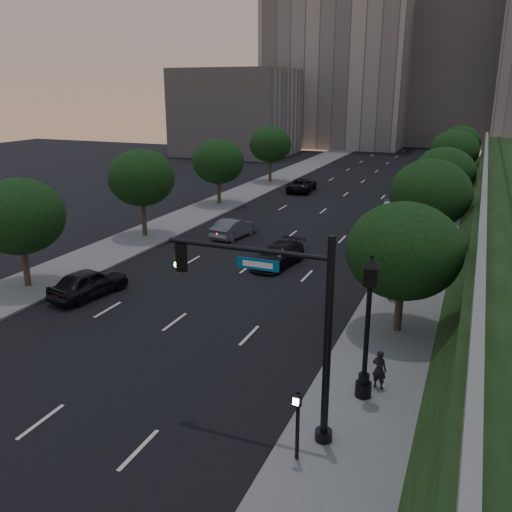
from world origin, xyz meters
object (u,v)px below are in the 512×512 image
at_px(traffic_signal_mast, 294,335).
at_px(sedan_near_left, 89,282).
at_px(sedan_near_right, 278,255).
at_px(sedan_far_left, 302,185).
at_px(street_lamp, 367,335).
at_px(pedestrian_a, 379,369).
at_px(pedestrian_b, 394,283).
at_px(sedan_far_right, 389,207).
at_px(sedan_mid_left, 234,228).
at_px(pedestrian_c, 413,259).

height_order(traffic_signal_mast, sedan_near_left, traffic_signal_mast).
bearing_deg(sedan_near_right, sedan_far_left, 112.98).
distance_m(street_lamp, sedan_near_right, 16.10).
xyz_separation_m(sedan_near_right, pedestrian_a, (8.77, -12.83, 0.22)).
xyz_separation_m(sedan_near_right, pedestrian_b, (7.88, -3.53, 0.38)).
height_order(street_lamp, sedan_far_right, street_lamp).
xyz_separation_m(sedan_far_right, pedestrian_a, (4.47, -30.20, 0.17)).
bearing_deg(sedan_mid_left, street_lamp, 135.02).
bearing_deg(sedan_near_right, sedan_near_left, -122.23).
bearing_deg(sedan_near_right, sedan_far_right, 84.68).
bearing_deg(sedan_near_right, pedestrian_c, 16.93).
height_order(sedan_near_right, pedestrian_b, pedestrian_b).
xyz_separation_m(pedestrian_a, pedestrian_b, (-0.89, 9.30, 0.16)).
xyz_separation_m(sedan_far_left, pedestrian_a, (15.31, -38.34, 0.18)).
height_order(street_lamp, sedan_near_right, street_lamp).
bearing_deg(traffic_signal_mast, sedan_near_left, 151.88).
xyz_separation_m(traffic_signal_mast, street_lamp, (1.73, 3.10, -1.04)).
height_order(traffic_signal_mast, street_lamp, traffic_signal_mast).
height_order(sedan_mid_left, pedestrian_c, pedestrian_c).
bearing_deg(pedestrian_b, pedestrian_a, 118.44).
bearing_deg(pedestrian_b, pedestrian_c, -72.28).
distance_m(sedan_near_left, sedan_near_right, 11.92).
xyz_separation_m(traffic_signal_mast, sedan_far_left, (-13.17, 42.23, -2.93)).
xyz_separation_m(traffic_signal_mast, sedan_mid_left, (-12.15, 21.96, -2.93)).
height_order(street_lamp, sedan_near_left, street_lamp).
distance_m(street_lamp, pedestrian_c, 14.93).
bearing_deg(sedan_near_left, sedan_mid_left, -88.90).
distance_m(sedan_near_left, sedan_mid_left, 14.44).
bearing_deg(sedan_far_left, pedestrian_a, 108.16).
height_order(traffic_signal_mast, sedan_far_right, traffic_signal_mast).
bearing_deg(sedan_near_right, pedestrian_b, -15.56).
height_order(traffic_signal_mast, pedestrian_b, traffic_signal_mast).
bearing_deg(pedestrian_a, pedestrian_b, -70.31).
bearing_deg(pedestrian_c, sedan_near_left, 20.40).
height_order(sedan_near_right, sedan_far_right, sedan_far_right).
distance_m(traffic_signal_mast, sedan_mid_left, 25.27).
bearing_deg(traffic_signal_mast, pedestrian_a, 61.06).
bearing_deg(pedestrian_a, street_lamp, 76.36).
xyz_separation_m(sedan_mid_left, pedestrian_b, (13.41, -8.77, 0.34)).
bearing_deg(pedestrian_b, sedan_near_right, -1.17).
height_order(street_lamp, pedestrian_c, street_lamp).
relative_size(street_lamp, sedan_far_left, 1.05).
distance_m(traffic_signal_mast, pedestrian_b, 13.50).
height_order(street_lamp, pedestrian_b, street_lamp).
height_order(sedan_near_left, pedestrian_b, pedestrian_b).
height_order(sedan_near_right, pedestrian_a, pedestrian_a).
bearing_deg(sedan_near_left, sedan_far_right, -104.51).
distance_m(sedan_near_left, sedan_far_left, 34.55).
bearing_deg(pedestrian_a, sedan_far_right, -67.36).
distance_m(sedan_near_left, pedestrian_c, 19.09).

